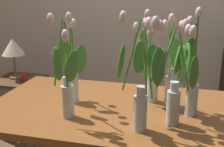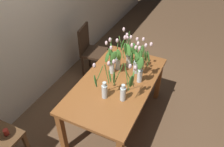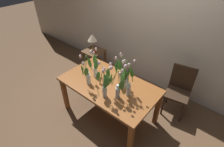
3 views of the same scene
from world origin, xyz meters
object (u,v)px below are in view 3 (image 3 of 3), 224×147
Objects in this scene: tulip_vase_0 at (95,68)px; pillar_candle at (95,52)px; dining_table at (109,88)px; tulip_vase_2 at (125,79)px; tulip_vase_3 at (105,84)px; tulip_vase_4 at (128,82)px; dining_chair at (179,88)px; table_lamp at (92,38)px; tulip_vase_5 at (87,73)px; tulip_vase_6 at (121,73)px; side_table at (94,55)px; tulip_vase_1 at (117,86)px.

tulip_vase_0 reaches higher than pillar_candle.
dining_table is at bearing -3.52° from tulip_vase_0.
tulip_vase_2 is at bearing -27.63° from pillar_candle.
tulip_vase_0 is 0.54m from tulip_vase_3.
tulip_vase_4 is 1.13m from dining_chair.
table_lamp reaches higher than pillar_candle.
table_lamp is (-1.64, 0.90, -0.12)m from tulip_vase_4.
tulip_vase_3 is at bearing -38.96° from table_lamp.
tulip_vase_5 is 0.61× the size of dining_chair.
tulip_vase_6 is 1.02× the size of side_table.
table_lamp is at bearing 151.33° from tulip_vase_4.
dining_table is at bearing 120.53° from tulip_vase_3.
tulip_vase_4 is at bearing -39.97° from tulip_vase_2.
dining_chair reaches higher than side_table.
tulip_vase_3 is at bearing -108.07° from tulip_vase_2.
tulip_vase_4 is at bearing -1.68° from tulip_vase_0.
tulip_vase_0 is 0.88× the size of tulip_vase_4.
tulip_vase_5 is 1.56m from side_table.
tulip_vase_4 reaches higher than pillar_candle.
tulip_vase_5 reaches higher than dining_chair.
tulip_vase_6 is 1.64m from side_table.
tulip_vase_2 is at bearing 140.03° from tulip_vase_4.
tulip_vase_4 reaches higher than dining_chair.
tulip_vase_3 is 1.00× the size of tulip_vase_4.
tulip_vase_4 is at bearing -0.13° from dining_table.
table_lamp reaches higher than dining_chair.
tulip_vase_1 is 0.34m from tulip_vase_6.
tulip_vase_4 reaches higher than tulip_vase_1.
tulip_vase_6 is 7.50× the size of pillar_candle.
dining_chair is at bearing 61.30° from tulip_vase_4.
tulip_vase_5 is 1.64m from dining_chair.
tulip_vase_4 is at bearing -28.76° from side_table.
tulip_vase_6 is 1.60m from table_lamp.
tulip_vase_6 is at bearing -28.37° from table_lamp.
dining_chair reaches higher than dining_table.
tulip_vase_4 is at bearing -30.43° from tulip_vase_6.
tulip_vase_0 is 0.88× the size of tulip_vase_3.
tulip_vase_4 is 1.04× the size of tulip_vase_6.
tulip_vase_5 reaches higher than table_lamp.
dining_chair is (0.74, 0.77, -0.43)m from tulip_vase_6.
tulip_vase_5 is at bearing -140.05° from dining_table.
dining_chair is (1.12, 1.12, -0.43)m from tulip_vase_5.
tulip_vase_3 is 1.44m from dining_chair.
tulip_vase_6 is 1.15m from dining_chair.
dining_chair is at bearing 2.65° from pillar_candle.
side_table is at bearing 152.11° from tulip_vase_2.
side_table is at bearing -179.11° from dining_chair.
dining_chair is at bearing 0.89° from side_table.
tulip_vase_2 is at bearing -27.81° from table_lamp.
tulip_vase_3 reaches higher than table_lamp.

